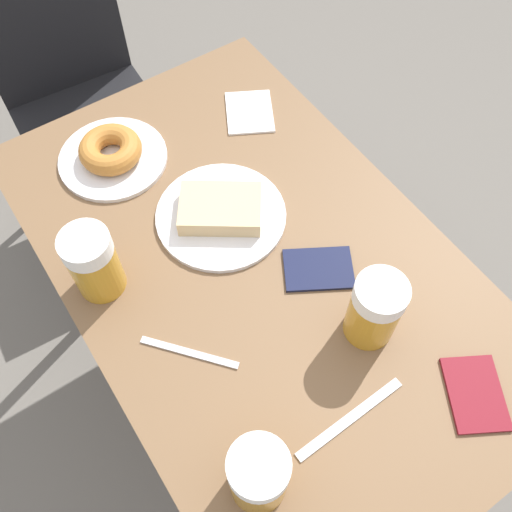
% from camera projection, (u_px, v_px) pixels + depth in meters
% --- Properties ---
extents(ground_plane, '(8.00, 8.00, 0.00)m').
position_uv_depth(ground_plane, '(256.00, 391.00, 1.71)').
color(ground_plane, '#666059').
extents(table, '(0.66, 1.09, 0.76)m').
position_uv_depth(table, '(256.00, 280.00, 1.12)').
color(table, brown).
rests_on(table, ground_plane).
extents(chair, '(0.42, 0.42, 0.86)m').
position_uv_depth(chair, '(74.00, 83.00, 1.65)').
color(chair, black).
rests_on(chair, ground_plane).
extents(plate_with_cake, '(0.25, 0.25, 0.05)m').
position_uv_depth(plate_with_cake, '(219.00, 213.00, 1.10)').
color(plate_with_cake, silver).
rests_on(plate_with_cake, table).
extents(plate_with_donut, '(0.22, 0.22, 0.05)m').
position_uv_depth(plate_with_donut, '(111.00, 153.00, 1.17)').
color(plate_with_donut, silver).
rests_on(plate_with_donut, table).
extents(beer_mug_left, '(0.09, 0.09, 0.15)m').
position_uv_depth(beer_mug_left, '(259.00, 475.00, 0.79)').
color(beer_mug_left, '#C68C23').
rests_on(beer_mug_left, table).
extents(beer_mug_center, '(0.09, 0.09, 0.15)m').
position_uv_depth(beer_mug_center, '(93.00, 263.00, 0.97)').
color(beer_mug_center, '#C68C23').
rests_on(beer_mug_center, table).
extents(beer_mug_right, '(0.09, 0.09, 0.15)m').
position_uv_depth(beer_mug_right, '(375.00, 310.00, 0.93)').
color(beer_mug_right, '#C68C23').
rests_on(beer_mug_right, table).
extents(napkin_folded, '(0.15, 0.16, 0.00)m').
position_uv_depth(napkin_folded, '(249.00, 112.00, 1.25)').
color(napkin_folded, white).
rests_on(napkin_folded, table).
extents(fork, '(0.12, 0.14, 0.00)m').
position_uv_depth(fork, '(189.00, 353.00, 0.96)').
color(fork, silver).
rests_on(fork, table).
extents(knife, '(0.21, 0.02, 0.00)m').
position_uv_depth(knife, '(350.00, 419.00, 0.91)').
color(knife, silver).
rests_on(knife, table).
extents(passport_near_edge, '(0.14, 0.15, 0.01)m').
position_uv_depth(passport_near_edge, '(475.00, 394.00, 0.92)').
color(passport_near_edge, maroon).
rests_on(passport_near_edge, table).
extents(passport_far_edge, '(0.15, 0.14, 0.01)m').
position_uv_depth(passport_far_edge, '(318.00, 269.00, 1.05)').
color(passport_far_edge, '#141938').
rests_on(passport_far_edge, table).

